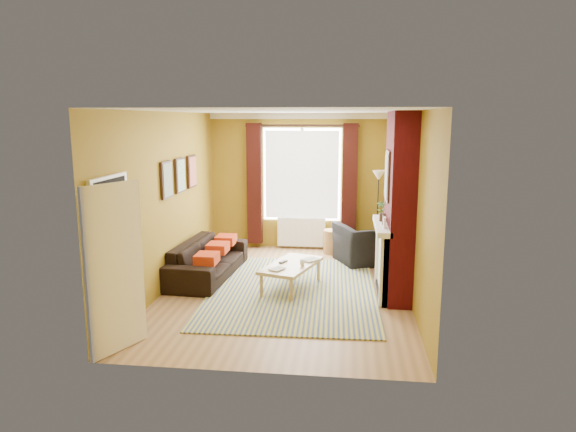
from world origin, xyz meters
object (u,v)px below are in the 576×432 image
at_px(coffee_table, 291,266).
at_px(floor_lamp, 378,189).
at_px(wicker_stool, 333,242).
at_px(sofa, 208,259).
at_px(armchair, 369,244).

bearing_deg(coffee_table, floor_lamp, 73.94).
bearing_deg(wicker_stool, coffee_table, -104.41).
xyz_separation_m(sofa, armchair, (2.79, 1.20, 0.06)).
xyz_separation_m(armchair, floor_lamp, (0.16, 0.50, 0.97)).
height_order(coffee_table, wicker_stool, wicker_stool).
relative_size(sofa, armchair, 1.87).
bearing_deg(floor_lamp, sofa, -150.07).
distance_m(sofa, wicker_stool, 2.77).
bearing_deg(armchair, floor_lamp, -132.23).
relative_size(armchair, coffee_table, 0.83).
relative_size(armchair, floor_lamp, 0.67).
relative_size(armchair, wicker_stool, 2.38).
xyz_separation_m(coffee_table, floor_lamp, (1.45, 2.19, 0.97)).
height_order(sofa, floor_lamp, floor_lamp).
relative_size(sofa, floor_lamp, 1.26).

